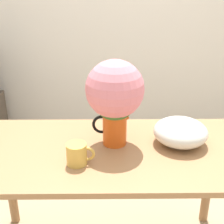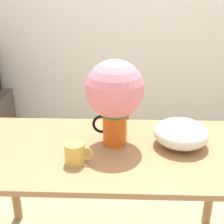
# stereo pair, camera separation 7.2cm
# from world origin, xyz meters

# --- Properties ---
(wall_back) EXTENTS (8.00, 0.05, 2.60)m
(wall_back) POSITION_xyz_m (0.00, 1.65, 1.30)
(wall_back) COLOR silver
(wall_back) RESTS_ON ground_plane
(table) EXTENTS (1.49, 0.75, 0.78)m
(table) POSITION_xyz_m (-0.14, -0.06, 0.67)
(table) COLOR #A3754C
(table) RESTS_ON ground_plane
(flower_vase) EXTENTS (0.31, 0.31, 0.47)m
(flower_vase) POSITION_xyz_m (-0.11, 0.01, 1.06)
(flower_vase) COLOR #E05619
(flower_vase) RESTS_ON table
(coffee_mug) EXTENTS (0.14, 0.10, 0.11)m
(coffee_mug) POSITION_xyz_m (-0.30, -0.20, 0.83)
(coffee_mug) COLOR gold
(coffee_mug) RESTS_ON table
(white_bowl) EXTENTS (0.30, 0.30, 0.14)m
(white_bowl) POSITION_xyz_m (0.25, -0.00, 0.85)
(white_bowl) COLOR silver
(white_bowl) RESTS_ON table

